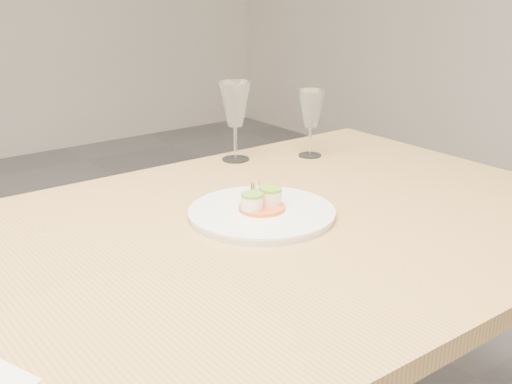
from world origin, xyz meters
TOP-DOWN VIEW (x-y plane):
  - dining_table at (0.00, 0.00)m, footprint 2.40×1.00m
  - dinner_plate at (0.49, 0.04)m, footprint 0.31×0.31m
  - wine_glass_3 at (0.69, 0.42)m, footprint 0.09×0.09m
  - wine_glass_4 at (0.88, 0.33)m, footprint 0.08×0.08m

SIDE VIEW (x-z plane):
  - dining_table at x=0.00m, z-range 0.31..1.06m
  - dinner_plate at x=0.49m, z-range 0.72..0.80m
  - wine_glass_4 at x=0.88m, z-range 0.79..0.97m
  - wine_glass_3 at x=0.69m, z-range 0.79..1.01m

